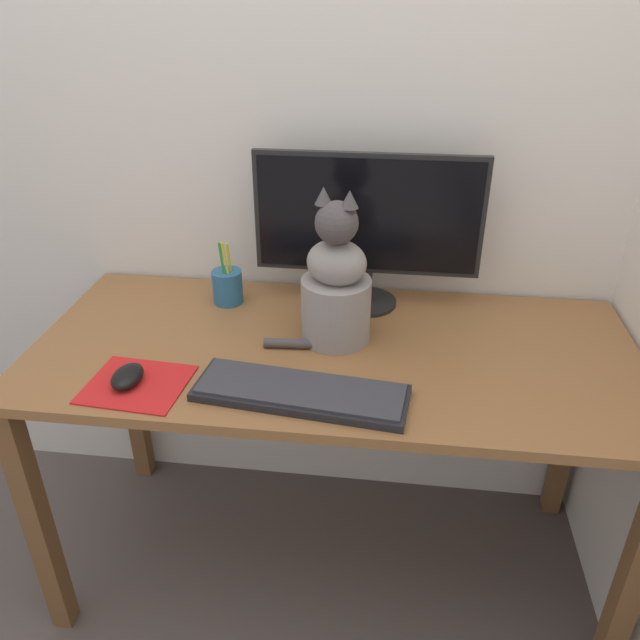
% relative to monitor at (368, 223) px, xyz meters
% --- Properties ---
extents(ground_plane, '(12.00, 12.00, 0.00)m').
position_rel_monitor_xyz_m(ground_plane, '(-0.06, -0.23, -0.96)').
color(ground_plane, '#564C47').
extents(wall_back, '(7.00, 0.04, 2.50)m').
position_rel_monitor_xyz_m(wall_back, '(-0.06, 0.13, 0.29)').
color(wall_back, silver).
rests_on(wall_back, ground_plane).
extents(desk, '(1.44, 0.66, 0.73)m').
position_rel_monitor_xyz_m(desk, '(-0.06, -0.23, -0.33)').
color(desk, brown).
rests_on(desk, ground_plane).
extents(monitor, '(0.58, 0.17, 0.41)m').
position_rel_monitor_xyz_m(monitor, '(0.00, 0.00, 0.00)').
color(monitor, black).
rests_on(monitor, desk).
extents(keyboard, '(0.46, 0.20, 0.02)m').
position_rel_monitor_xyz_m(keyboard, '(-0.11, -0.44, -0.22)').
color(keyboard, black).
rests_on(keyboard, desk).
extents(mousepad_left, '(0.22, 0.20, 0.00)m').
position_rel_monitor_xyz_m(mousepad_left, '(-0.46, -0.44, -0.23)').
color(mousepad_left, red).
rests_on(mousepad_left, desk).
extents(computer_mouse_left, '(0.06, 0.10, 0.03)m').
position_rel_monitor_xyz_m(computer_mouse_left, '(-0.48, -0.44, -0.21)').
color(computer_mouse_left, black).
rests_on(computer_mouse_left, mousepad_left).
extents(cat, '(0.27, 0.21, 0.38)m').
position_rel_monitor_xyz_m(cat, '(-0.06, -0.19, -0.09)').
color(cat, gray).
rests_on(cat, desk).
extents(pen_cup, '(0.08, 0.08, 0.18)m').
position_rel_monitor_xyz_m(pen_cup, '(-0.37, -0.04, -0.18)').
color(pen_cup, '#286089').
rests_on(pen_cup, desk).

